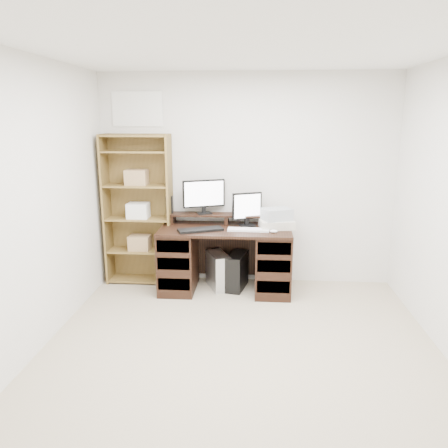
# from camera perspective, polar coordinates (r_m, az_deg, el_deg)

# --- Properties ---
(room) EXTENTS (3.54, 4.04, 2.54)m
(room) POSITION_cam_1_polar(r_m,az_deg,el_deg) (3.28, 2.10, 0.79)
(room) COLOR tan
(room) RESTS_ON ground
(desk) EXTENTS (1.50, 0.70, 0.75)m
(desk) POSITION_cam_1_polar(r_m,az_deg,el_deg) (5.11, 0.18, -4.45)
(desk) COLOR black
(desk) RESTS_ON ground
(riser_shelf) EXTENTS (1.40, 0.22, 0.12)m
(riser_shelf) POSITION_cam_1_polar(r_m,az_deg,el_deg) (5.19, 0.34, 1.03)
(riser_shelf) COLOR black
(riser_shelf) RESTS_ON desk
(monitor_wide) EXTENTS (0.48, 0.22, 0.40)m
(monitor_wide) POSITION_cam_1_polar(r_m,az_deg,el_deg) (5.17, -2.65, 3.82)
(monitor_wide) COLOR black
(monitor_wide) RESTS_ON riser_shelf
(monitor_small) EXTENTS (0.34, 0.20, 0.39)m
(monitor_small) POSITION_cam_1_polar(r_m,az_deg,el_deg) (5.07, 3.02, 2.11)
(monitor_small) COLOR black
(monitor_small) RESTS_ON desk
(speaker) EXTENTS (0.09, 0.09, 0.20)m
(speaker) POSITION_cam_1_polar(r_m,az_deg,el_deg) (5.27, -7.13, 2.56)
(speaker) COLOR black
(speaker) RESTS_ON riser_shelf
(keyboard_black) EXTENTS (0.53, 0.35, 0.03)m
(keyboard_black) POSITION_cam_1_polar(r_m,az_deg,el_deg) (4.88, -3.09, -0.76)
(keyboard_black) COLOR black
(keyboard_black) RESTS_ON desk
(keyboard_white) EXTENTS (0.46, 0.15, 0.02)m
(keyboard_white) POSITION_cam_1_polar(r_m,az_deg,el_deg) (4.90, 3.18, -0.75)
(keyboard_white) COLOR white
(keyboard_white) RESTS_ON desk
(mouse) EXTENTS (0.09, 0.07, 0.03)m
(mouse) POSITION_cam_1_polar(r_m,az_deg,el_deg) (4.83, 6.50, -0.94)
(mouse) COLOR white
(mouse) RESTS_ON desk
(printer) EXTENTS (0.42, 0.34, 0.09)m
(printer) POSITION_cam_1_polar(r_m,az_deg,el_deg) (5.04, 6.88, 0.01)
(printer) COLOR #BEB7A6
(printer) RESTS_ON desk
(basket) EXTENTS (0.38, 0.33, 0.13)m
(basket) POSITION_cam_1_polar(r_m,az_deg,el_deg) (5.01, 6.91, 1.28)
(basket) COLOR #989FA3
(basket) RESTS_ON printer
(tower_silver) EXTENTS (0.34, 0.47, 0.43)m
(tower_silver) POSITION_cam_1_polar(r_m,az_deg,el_deg) (5.22, -0.78, -6.09)
(tower_silver) COLOR #BABCC1
(tower_silver) RESTS_ON ground
(tower_black) EXTENTS (0.27, 0.45, 0.42)m
(tower_black) POSITION_cam_1_polar(r_m,az_deg,el_deg) (5.21, 1.69, -6.17)
(tower_black) COLOR black
(tower_black) RESTS_ON ground
(bookshelf) EXTENTS (0.80, 0.30, 1.80)m
(bookshelf) POSITION_cam_1_polar(r_m,az_deg,el_deg) (5.35, -11.07, 1.99)
(bookshelf) COLOR olive
(bookshelf) RESTS_ON ground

